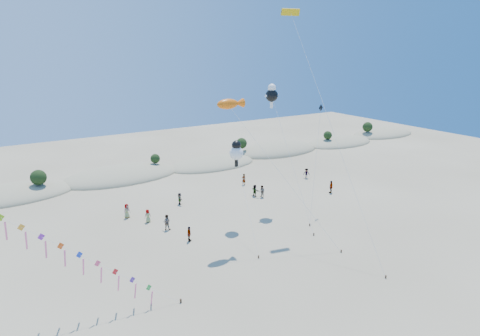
% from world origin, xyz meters
% --- Properties ---
extents(dune_ridge, '(145.30, 11.49, 5.57)m').
position_xyz_m(dune_ridge, '(1.06, 45.14, 0.11)').
color(dune_ridge, gray).
rests_on(dune_ridge, ground).
extents(fish_kite, '(9.17, 9.72, 15.13)m').
position_xyz_m(fish_kite, '(4.45, 17.42, 14.57)').
color(fish_kite, '#3F2D1E').
rests_on(fish_kite, ground).
extents(cartoon_kite_low, '(3.45, 9.38, 10.02)m').
position_xyz_m(cartoon_kite_low, '(6.82, 20.29, 8.73)').
color(cartoon_kite_low, '#3F2D1E').
rests_on(cartoon_kite_low, ground).
extents(cartoon_kite_high, '(2.54, 11.35, 15.83)m').
position_xyz_m(cartoon_kite_high, '(13.74, 23.19, 14.54)').
color(cartoon_kite_high, '#3F2D1E').
rests_on(cartoon_kite_high, ground).
extents(parafoil_kite, '(2.25, 16.98, 24.14)m').
position_xyz_m(parafoil_kite, '(13.03, 18.72, 23.09)').
color(parafoil_kite, '#3F2D1E').
rests_on(parafoil_kite, ground).
extents(dark_kite, '(5.73, 5.05, 13.34)m').
position_xyz_m(dark_kite, '(17.22, 18.25, 8.99)').
color(dark_kite, '#3F2D1E').
rests_on(dark_kite, ground).
extents(beachgoers, '(30.31, 13.57, 1.85)m').
position_xyz_m(beachgoers, '(9.21, 25.95, 0.85)').
color(beachgoers, slate).
rests_on(beachgoers, ground).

